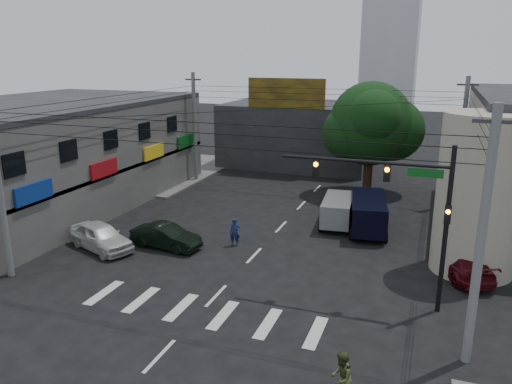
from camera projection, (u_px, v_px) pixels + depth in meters
The scene contains 18 objects.
ground at pixel (241, 270), 25.45m from camera, with size 160.00×160.00×0.00m, color black.
sidewalk_far_left at pixel (135, 168), 47.66m from camera, with size 16.00×16.00×0.15m, color #514F4C.
building_left at pixel (39, 157), 35.87m from camera, with size 14.00×24.00×7.00m, color #4D4A47.
corner_column at pixel (479, 195), 24.39m from camera, with size 4.00×4.00×8.00m, color #A19780.
building_far at pixel (300, 134), 49.51m from camera, with size 14.00×10.00×6.00m, color #232326.
billboard at pixel (286, 93), 43.92m from camera, with size 7.00×0.30×2.60m, color olive.
street_tree at pixel (371, 124), 38.07m from camera, with size 6.40×6.40×8.70m.
traffic_gantry at pixel (406, 199), 20.68m from camera, with size 7.10×0.35×7.20m.
utility_pole_near_right at pixel (481, 241), 16.69m from camera, with size 0.32×0.32×9.20m, color #59595B.
utility_pole_far_left at pixel (195, 128), 42.17m from camera, with size 0.32×0.32×9.20m, color #59595B.
utility_pole_far_right at pixel (461, 142), 35.26m from camera, with size 0.32×0.32×9.20m, color #59595B.
dark_sedan at pixel (166, 236), 28.22m from camera, with size 4.24×1.86×1.35m, color black.
white_compact at pixel (101, 236), 27.96m from camera, with size 4.82×3.32×1.52m, color silver.
maroon_sedan at pixel (461, 263), 24.70m from camera, with size 3.50×4.99×1.34m, color #4B0A12.
silver_minivan at pixel (338, 212), 31.82m from camera, with size 2.14×4.35×1.81m, color gray, non-canonical shape.
navy_van at pixel (368, 215), 30.83m from camera, with size 2.85×5.52×2.10m, color black, non-canonical shape.
traffic_officer at pixel (235, 232), 28.46m from camera, with size 0.68×0.55×1.62m, color #131C45.
pedestrian_olive at pixel (341, 378), 15.58m from camera, with size 0.68×0.87×1.78m, color #3C4720.
Camera 1 is at (8.76, -21.78, 10.65)m, focal length 35.00 mm.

